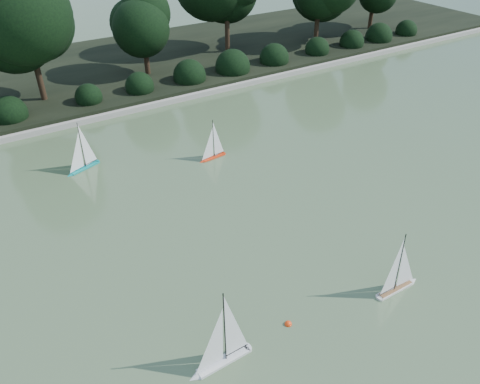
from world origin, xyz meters
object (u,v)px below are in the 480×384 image
Objects in this scene: race_buoy at (288,324)px; sailboat_orange at (211,152)px; sailboat_white_a at (219,354)px; sailboat_teal at (81,162)px; sailboat_white_b at (400,280)px.

sailboat_orange is at bearing 73.70° from race_buoy.
sailboat_white_a is 7.29m from sailboat_teal.
sailboat_white_b reaches higher than race_buoy.
sailboat_white_b is 1.20× the size of sailboat_orange.
sailboat_orange reaches higher than race_buoy.
sailboat_orange is 3.54m from sailboat_teal.
sailboat_teal is at bearing 116.91° from sailboat_white_b.
sailboat_teal is (-0.10, 7.29, -0.03)m from sailboat_white_a.
sailboat_white_b is at bearing -5.45° from sailboat_white_a.
sailboat_white_a is at bearing -177.51° from race_buoy.
sailboat_white_a is at bearing -89.19° from sailboat_teal.
race_buoy is at bearing -106.30° from sailboat_orange.
sailboat_white_b is at bearing -84.50° from sailboat_orange.
race_buoy is (1.45, 0.06, -0.25)m from sailboat_white_a.
sailboat_white_b is 8.58m from sailboat_teal.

